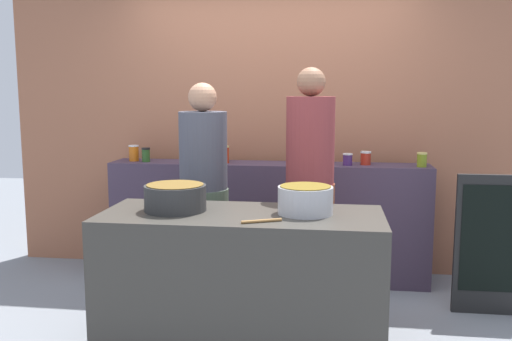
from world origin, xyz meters
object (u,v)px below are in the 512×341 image
(preserve_jar_1, at_px, (146,155))
(cook_in_cap, at_px, (309,207))
(preserve_jar_3, at_px, (225,154))
(wooden_spoon, at_px, (262,221))
(preserve_jar_2, at_px, (212,156))
(cooking_pot_center, at_px, (305,200))
(preserve_jar_5, at_px, (348,159))
(cook_with_tongs, at_px, (204,209))
(preserve_jar_7, at_px, (422,160))
(cooking_pot_left, at_px, (175,198))
(preserve_jar_4, at_px, (307,158))
(preserve_jar_6, at_px, (366,158))
(preserve_jar_0, at_px, (134,153))
(chalkboard_sign, at_px, (491,244))

(preserve_jar_1, height_order, cook_in_cap, cook_in_cap)
(preserve_jar_3, distance_m, wooden_spoon, 1.68)
(preserve_jar_2, xyz_separation_m, cooking_pot_center, (0.86, -1.37, -0.09))
(preserve_jar_5, bearing_deg, cook_with_tongs, -146.14)
(preserve_jar_7, relative_size, cook_in_cap, 0.07)
(preserve_jar_1, xyz_separation_m, cooking_pot_left, (0.64, -1.34, -0.10))
(preserve_jar_4, distance_m, preserve_jar_6, 0.48)
(preserve_jar_2, xyz_separation_m, preserve_jar_3, (0.12, -0.04, 0.02))
(preserve_jar_3, height_order, preserve_jar_7, preserve_jar_3)
(preserve_jar_4, distance_m, wooden_spoon, 1.64)
(preserve_jar_0, distance_m, cooking_pot_left, 1.58)
(preserve_jar_5, xyz_separation_m, chalkboard_sign, (1.01, -0.52, -0.54))
(preserve_jar_7, relative_size, wooden_spoon, 0.50)
(preserve_jar_0, bearing_deg, preserve_jar_5, -0.91)
(preserve_jar_0, height_order, preserve_jar_4, preserve_jar_0)
(preserve_jar_4, relative_size, preserve_jar_5, 1.06)
(cooking_pot_center, distance_m, cook_in_cap, 0.58)
(preserve_jar_1, bearing_deg, preserve_jar_0, 163.45)
(preserve_jar_1, distance_m, cooking_pot_center, 1.95)
(preserve_jar_2, relative_size, chalkboard_sign, 0.10)
(preserve_jar_2, xyz_separation_m, preserve_jar_4, (0.81, -0.01, -0.00))
(preserve_jar_6, height_order, cook_in_cap, cook_in_cap)
(cook_with_tongs, bearing_deg, preserve_jar_3, 88.33)
(preserve_jar_3, bearing_deg, preserve_jar_2, 160.97)
(preserve_jar_2, relative_size, preserve_jar_4, 1.04)
(cooking_pot_left, distance_m, cook_in_cap, 0.99)
(preserve_jar_0, bearing_deg, chalkboard_sign, -10.98)
(preserve_jar_3, height_order, preserve_jar_5, preserve_jar_3)
(preserve_jar_3, bearing_deg, preserve_jar_7, -1.09)
(preserve_jar_0, xyz_separation_m, cooking_pot_left, (0.76, -1.37, -0.11))
(preserve_jar_1, distance_m, preserve_jar_2, 0.57)
(cooking_pot_center, bearing_deg, preserve_jar_4, 92.19)
(preserve_jar_6, distance_m, cooking_pot_left, 1.86)
(preserve_jar_5, distance_m, cooking_pot_left, 1.73)
(cooking_pot_left, bearing_deg, cook_in_cap, 35.73)
(preserve_jar_7, bearing_deg, chalkboard_sign, -49.28)
(preserve_jar_4, distance_m, chalkboard_sign, 1.56)
(preserve_jar_5, distance_m, preserve_jar_7, 0.59)
(preserve_jar_4, relative_size, wooden_spoon, 0.44)
(preserve_jar_3, bearing_deg, preserve_jar_5, -0.13)
(wooden_spoon, bearing_deg, preserve_jar_4, 83.72)
(preserve_jar_4, bearing_deg, cooking_pot_center, -87.81)
(cooking_pot_center, bearing_deg, preserve_jar_3, 119.31)
(preserve_jar_3, height_order, preserve_jar_6, preserve_jar_3)
(preserve_jar_4, relative_size, preserve_jar_6, 0.92)
(preserve_jar_5, relative_size, cooking_pot_center, 0.29)
(preserve_jar_1, relative_size, preserve_jar_4, 1.18)
(preserve_jar_2, height_order, preserve_jar_6, preserve_jar_6)
(preserve_jar_2, xyz_separation_m, preserve_jar_5, (1.15, -0.04, -0.01))
(preserve_jar_0, bearing_deg, preserve_jar_1, -16.55)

